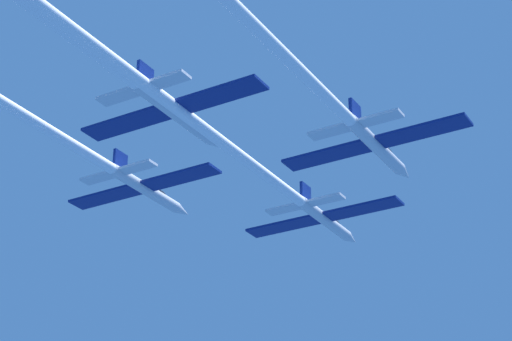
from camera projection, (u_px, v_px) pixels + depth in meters
name	position (u px, v px, depth m)	size (l,w,h in m)	color
jet_lead	(222.00, 142.00, 94.83)	(20.23, 75.63, 3.35)	silver
jet_left_wing	(22.00, 114.00, 92.52)	(20.23, 69.38, 3.35)	silver
jet_right_wing	(282.00, 53.00, 79.85)	(20.23, 68.35, 3.35)	silver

